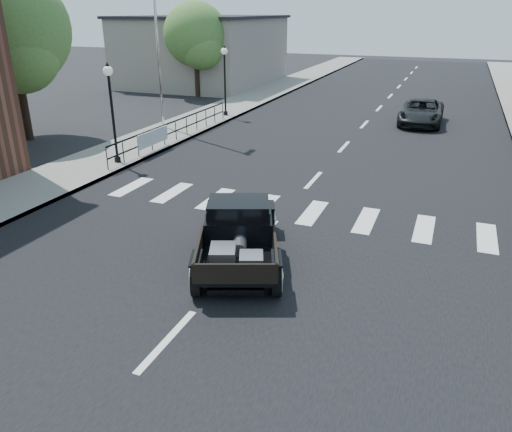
% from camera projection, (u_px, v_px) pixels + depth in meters
% --- Properties ---
extents(ground, '(120.00, 120.00, 0.00)m').
position_uv_depth(ground, '(234.00, 268.00, 11.73)').
color(ground, black).
rests_on(ground, ground).
extents(road, '(14.00, 80.00, 0.02)m').
position_uv_depth(road, '(357.00, 133.00, 24.61)').
color(road, black).
rests_on(road, ground).
extents(road_markings, '(12.00, 60.00, 0.06)m').
position_uv_depth(road_markings, '(333.00, 159.00, 20.32)').
color(road_markings, silver).
rests_on(road_markings, ground).
extents(sidewalk_left, '(3.00, 80.00, 0.15)m').
position_uv_depth(sidewalk_left, '(203.00, 119.00, 27.48)').
color(sidewalk_left, gray).
rests_on(sidewalk_left, ground).
extents(low_building_left, '(10.00, 12.00, 5.00)m').
position_uv_depth(low_building_left, '(204.00, 52.00, 39.92)').
color(low_building_left, gray).
rests_on(low_building_left, ground).
extents(railing, '(0.08, 10.00, 1.00)m').
position_uv_depth(railing, '(176.00, 129.00, 22.55)').
color(railing, black).
rests_on(railing, sidewalk_left).
extents(banner, '(0.04, 2.20, 0.60)m').
position_uv_depth(banner, '(154.00, 143.00, 20.89)').
color(banner, silver).
rests_on(banner, sidewalk_left).
extents(lamp_post_b, '(0.36, 0.36, 3.73)m').
position_uv_depth(lamp_post_b, '(113.00, 114.00, 18.70)').
color(lamp_post_b, black).
rests_on(lamp_post_b, sidewalk_left).
extents(lamp_post_c, '(0.36, 0.36, 3.73)m').
position_uv_depth(lamp_post_c, '(225.00, 81.00, 27.29)').
color(lamp_post_c, black).
rests_on(lamp_post_c, sidewalk_left).
extents(big_tree_near, '(5.03, 5.03, 7.39)m').
position_uv_depth(big_tree_near, '(16.00, 57.00, 21.95)').
color(big_tree_near, '#466F2F').
rests_on(big_tree_near, ground).
extents(big_tree_far, '(4.24, 4.24, 6.23)m').
position_uv_depth(big_tree_far, '(196.00, 50.00, 33.68)').
color(big_tree_far, '#466F2F').
rests_on(big_tree_far, ground).
extents(hotrod_pickup, '(3.53, 4.85, 1.53)m').
position_uv_depth(hotrod_pickup, '(239.00, 232.00, 11.79)').
color(hotrod_pickup, black).
rests_on(hotrod_pickup, ground).
extents(second_car, '(2.13, 4.58, 1.27)m').
position_uv_depth(second_car, '(421.00, 112.00, 26.22)').
color(second_car, black).
rests_on(second_car, ground).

